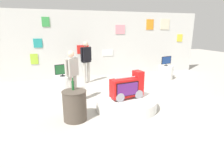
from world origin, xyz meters
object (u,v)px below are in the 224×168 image
Objects in this scene: side_table_round at (75,105)px; bottle_on_side_table at (73,85)px; tv_on_left_rear at (62,70)px; novelty_firetruck_tv at (127,88)px; shopper_browsing_rear at (72,73)px; display_pedestal_center_rear at (165,72)px; display_pedestal_left_rear at (63,84)px; tv_on_center_rear at (166,61)px; shopper_browsing_near_truck at (86,59)px; main_display_pedestal at (126,103)px.

bottle_on_side_table is (-0.01, 0.10, 0.51)m from side_table_round.
tv_on_left_rear is at bearing 93.88° from bottle_on_side_table.
shopper_browsing_rear is (-1.47, 0.93, 0.34)m from novelty_firetruck_tv.
display_pedestal_center_rear is at bearing 42.59° from novelty_firetruck_tv.
display_pedestal_left_rear is at bearing 75.39° from tv_on_left_rear.
bottle_on_side_table is at bearing -86.16° from display_pedestal_left_rear.
tv_on_center_rear is at bearing 22.34° from shopper_browsing_rear.
tv_on_left_rear is (-1.72, 2.06, 0.23)m from novelty_firetruck_tv.
display_pedestal_left_rear is at bearing 102.34° from shopper_browsing_rear.
novelty_firetruck_tv is 3.30m from shopper_browsing_near_truck.
display_pedestal_left_rear is 0.99× the size of display_pedestal_center_rear.
shopper_browsing_rear is (-1.45, 0.93, 0.82)m from main_display_pedestal.
tv_on_left_rear is 1.58m from shopper_browsing_near_truck.
display_pedestal_center_rear is at bearing 33.12° from bottle_on_side_table.
display_pedestal_center_rear is 0.57m from tv_on_center_rear.
novelty_firetruck_tv reaches higher than side_table_round.
bottle_on_side_table is (-4.58, -2.99, 0.03)m from tv_on_center_rear.
tv_on_left_rear is at bearing 102.44° from shopper_browsing_rear.
display_pedestal_left_rear is 2.38m from side_table_round.
main_display_pedestal is 2.59× the size of display_pedestal_center_rear.
display_pedestal_left_rear is 0.38× the size of shopper_browsing_near_truck.
side_table_round is (0.16, -2.37, 0.08)m from display_pedestal_left_rear.
tv_on_left_rear is at bearing -171.34° from display_pedestal_center_rear.
shopper_browsing_near_truck is at bearing 101.50° from novelty_firetruck_tv.
tv_on_left_rear reaches higher than main_display_pedestal.
main_display_pedestal is at bearing -32.60° from shopper_browsing_rear.
display_pedestal_left_rear is at bearing 93.84° from bottle_on_side_table.
novelty_firetruck_tv reaches higher than tv_on_left_rear.
shopper_browsing_rear is at bearing -157.61° from display_pedestal_center_rear.
main_display_pedestal is 4.18m from tv_on_center_rear.
side_table_round is 0.44× the size of shopper_browsing_near_truck.
tv_on_center_rear is at bearing 42.35° from main_display_pedestal.
novelty_firetruck_tv is 0.61× the size of shopper_browsing_rear.
shopper_browsing_near_truck is (1.06, 1.15, 0.19)m from tv_on_left_rear.
bottle_on_side_table is 0.19× the size of shopper_browsing_rear.
shopper_browsing_near_truck is (0.90, 3.52, 0.65)m from side_table_round.
display_pedestal_left_rear is (-1.70, 2.06, 0.16)m from main_display_pedestal.
main_display_pedestal is at bearing -137.65° from tv_on_center_rear.
tv_on_left_rear reaches higher than display_pedestal_center_rear.
shopper_browsing_near_truck is at bearing 70.30° from shopper_browsing_rear.
main_display_pedestal is 0.47m from novelty_firetruck_tv.
novelty_firetruck_tv is (0.02, -0.00, 0.47)m from main_display_pedestal.
side_table_round reaches higher than main_display_pedestal.
bottle_on_side_table reaches higher than side_table_round.
display_pedestal_left_rear is at bearing -171.43° from tv_on_center_rear.
tv_on_left_rear reaches higher than display_pedestal_left_rear.
tv_on_left_rear is at bearing 129.83° from novelty_firetruck_tv.
tv_on_left_rear is at bearing -171.39° from tv_on_center_rear.
tv_on_center_rear reaches higher than display_pedestal_center_rear.
novelty_firetruck_tv is 1.93× the size of tv_on_left_rear.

